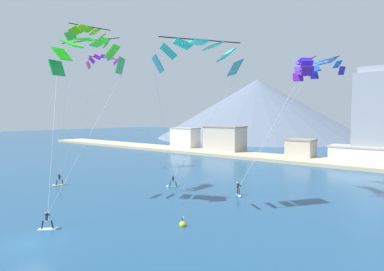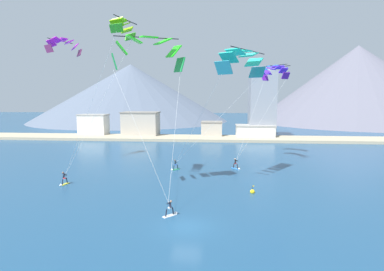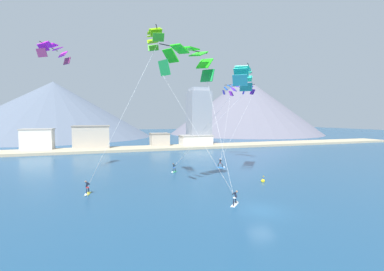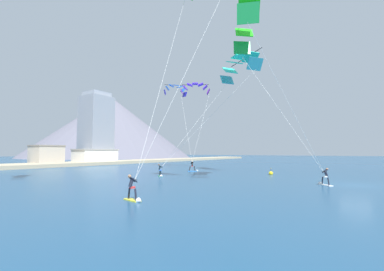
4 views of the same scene
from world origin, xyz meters
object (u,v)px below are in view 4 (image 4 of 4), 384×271
at_px(kitesurfer_far_left, 134,193).
at_px(parafoil_kite_distant_low_drift, 175,89).
at_px(kitesurfer_mid_center, 324,180).
at_px(kitesurfer_near_trail, 160,173).
at_px(parafoil_kite_mid_center, 246,19).
at_px(parafoil_kite_near_lead, 195,88).
at_px(parafoil_kite_near_trail, 239,64).
at_px(race_marker_buoy, 271,173).
at_px(kitesurfer_near_lead, 193,168).

xyz_separation_m(kitesurfer_far_left, parafoil_kite_distant_low_drift, (29.86, 20.00, 15.57)).
bearing_deg(kitesurfer_mid_center, kitesurfer_near_trail, 97.33).
bearing_deg(parafoil_kite_mid_center, kitesurfer_mid_center, -61.00).
distance_m(kitesurfer_far_left, parafoil_kite_near_lead, 35.33).
bearing_deg(parafoil_kite_near_trail, race_marker_buoy, -72.30).
height_order(kitesurfer_mid_center, parafoil_kite_distant_low_drift, parafoil_kite_distant_low_drift).
xyz_separation_m(parafoil_kite_near_trail, parafoil_kite_distant_low_drift, (7.38, 17.46, 0.38)).
distance_m(kitesurfer_near_lead, kitesurfer_far_left, 24.97).
xyz_separation_m(parafoil_kite_near_lead, parafoil_kite_mid_center, (-16.74, -17.16, 1.03)).
distance_m(kitesurfer_near_trail, parafoil_kite_near_lead, 22.21).
bearing_deg(kitesurfer_mid_center, parafoil_kite_distant_low_drift, 63.21).
xyz_separation_m(kitesurfer_near_trail, kitesurfer_mid_center, (2.31, -17.97, 0.03)).
xyz_separation_m(kitesurfer_near_trail, kitesurfer_far_left, (-13.00, -9.17, 0.07)).
bearing_deg(kitesurfer_near_lead, kitesurfer_far_left, -154.80).
height_order(kitesurfer_near_trail, parafoil_kite_mid_center, parafoil_kite_mid_center).
distance_m(kitesurfer_near_lead, parafoil_kite_near_lead, 16.37).
height_order(parafoil_kite_near_trail, parafoil_kite_distant_low_drift, parafoil_kite_distant_low_drift).
bearing_deg(parafoil_kite_near_lead, parafoil_kite_mid_center, -134.28).
bearing_deg(kitesurfer_near_trail, race_marker_buoy, -44.40).
relative_size(kitesurfer_far_left, race_marker_buoy, 1.75).
xyz_separation_m(kitesurfer_near_lead, kitesurfer_mid_center, (-7.28, -19.43, -0.05)).
relative_size(parafoil_kite_near_lead, race_marker_buoy, 14.53).
bearing_deg(kitesurfer_near_trail, parafoil_kite_near_trail, -34.97).
bearing_deg(parafoil_kite_distant_low_drift, kitesurfer_mid_center, -116.79).
xyz_separation_m(parafoil_kite_near_trail, parafoil_kite_mid_center, (-10.48, -5.35, 0.57)).
xyz_separation_m(kitesurfer_near_trail, parafoil_kite_near_lead, (15.72, 5.19, 14.80)).
distance_m(kitesurfer_far_left, parafoil_kite_mid_center, 19.99).
relative_size(kitesurfer_far_left, parafoil_kite_distant_low_drift, 0.38).
bearing_deg(parafoil_kite_near_lead, kitesurfer_mid_center, -120.08).
height_order(kitesurfer_far_left, parafoil_kite_near_trail, parafoil_kite_near_trail).
bearing_deg(kitesurfer_mid_center, parafoil_kite_near_lead, 59.92).
distance_m(parafoil_kite_near_trail, parafoil_kite_distant_low_drift, 18.96).
height_order(kitesurfer_near_trail, race_marker_buoy, kitesurfer_near_trail).
relative_size(parafoil_kite_near_trail, parafoil_kite_mid_center, 0.95).
height_order(kitesurfer_near_lead, parafoil_kite_near_trail, parafoil_kite_near_trail).
bearing_deg(kitesurfer_far_left, race_marker_buoy, -3.15).
bearing_deg(race_marker_buoy, kitesurfer_near_trail, 135.60).
relative_size(kitesurfer_mid_center, parafoil_kite_mid_center, 0.10).
xyz_separation_m(kitesurfer_near_trail, parafoil_kite_distant_low_drift, (16.85, 10.83, 15.64)).
height_order(kitesurfer_mid_center, race_marker_buoy, kitesurfer_mid_center).
xyz_separation_m(parafoil_kite_mid_center, parafoil_kite_distant_low_drift, (17.87, 22.81, -0.19)).
height_order(parafoil_kite_mid_center, parafoil_kite_distant_low_drift, parafoil_kite_mid_center).
xyz_separation_m(kitesurfer_mid_center, parafoil_kite_distant_low_drift, (14.54, 28.80, 15.60)).
xyz_separation_m(parafoil_kite_near_lead, parafoil_kite_near_trail, (-6.26, -11.81, 0.46)).
height_order(parafoil_kite_near_lead, race_marker_buoy, parafoil_kite_near_lead).
distance_m(kitesurfer_near_lead, kitesurfer_near_trail, 9.71).
relative_size(kitesurfer_near_lead, parafoil_kite_mid_center, 0.11).
height_order(kitesurfer_mid_center, parafoil_kite_near_trail, parafoil_kite_near_trail).
distance_m(kitesurfer_mid_center, kitesurfer_far_left, 17.66).
bearing_deg(kitesurfer_near_trail, kitesurfer_far_left, -144.81).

